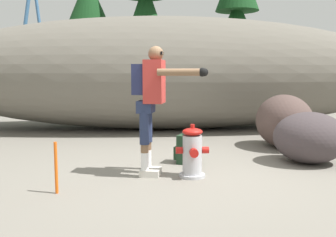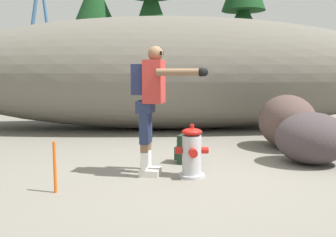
# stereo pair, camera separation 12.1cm
# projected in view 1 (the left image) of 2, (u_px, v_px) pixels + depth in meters

# --- Properties ---
(ground_plane) EXTENTS (56.00, 56.00, 0.04)m
(ground_plane) POSITION_uv_depth(u_px,v_px,m) (185.00, 176.00, 5.15)
(ground_plane) COLOR slate
(dirt_embankment) EXTENTS (12.33, 3.20, 2.75)m
(dirt_embankment) POSITION_uv_depth(u_px,v_px,m) (168.00, 73.00, 9.32)
(dirt_embankment) COLOR #666056
(dirt_embankment) RESTS_ON ground_plane
(fire_hydrant) EXTENTS (0.44, 0.39, 0.71)m
(fire_hydrant) POSITION_uv_depth(u_px,v_px,m) (192.00, 153.00, 4.97)
(fire_hydrant) COLOR #B2B2B7
(fire_hydrant) RESTS_ON ground_plane
(utility_worker) EXTENTS (1.03, 0.64, 1.73)m
(utility_worker) POSITION_uv_depth(u_px,v_px,m) (153.00, 94.00, 4.96)
(utility_worker) COLOR beige
(utility_worker) RESTS_ON ground_plane
(spare_backpack) EXTENTS (0.35, 0.36, 0.47)m
(spare_backpack) POSITION_uv_depth(u_px,v_px,m) (185.00, 149.00, 5.77)
(spare_backpack) COLOR #1E3823
(spare_backpack) RESTS_ON ground_plane
(boulder_large) EXTENTS (1.00, 1.33, 0.99)m
(boulder_large) POSITION_uv_depth(u_px,v_px,m) (284.00, 121.00, 6.96)
(boulder_large) COLOR #503D39
(boulder_large) RESTS_ON ground_plane
(boulder_mid) EXTENTS (1.29, 1.22, 0.79)m
(boulder_mid) POSITION_uv_depth(u_px,v_px,m) (310.00, 138.00, 5.75)
(boulder_mid) COLOR #41383A
(boulder_mid) RESTS_ON ground_plane
(pine_tree_far_left) EXTENTS (2.51, 2.51, 4.96)m
(pine_tree_far_left) POSITION_uv_depth(u_px,v_px,m) (89.00, 37.00, 13.96)
(pine_tree_far_left) COLOR #47331E
(pine_tree_far_left) RESTS_ON ground_plane
(pine_tree_left) EXTENTS (2.49, 2.49, 7.00)m
(pine_tree_left) POSITION_uv_depth(u_px,v_px,m) (145.00, 12.00, 13.32)
(pine_tree_left) COLOR #47331E
(pine_tree_left) RESTS_ON ground_plane
(pine_tree_center) EXTENTS (2.70, 2.70, 6.31)m
(pine_tree_center) POSITION_uv_depth(u_px,v_px,m) (237.00, 22.00, 15.23)
(pine_tree_center) COLOR #47331E
(pine_tree_center) RESTS_ON ground_plane
(survey_stake) EXTENTS (0.04, 0.04, 0.60)m
(survey_stake) POSITION_uv_depth(u_px,v_px,m) (56.00, 168.00, 4.29)
(survey_stake) COLOR #E55914
(survey_stake) RESTS_ON ground_plane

